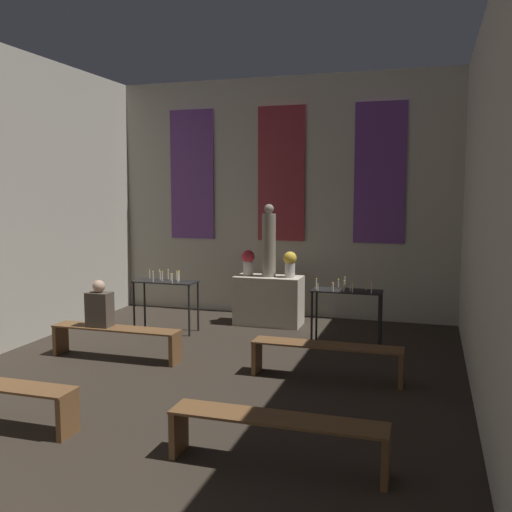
% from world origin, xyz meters
% --- Properties ---
extents(wall_back, '(6.98, 0.16, 4.66)m').
position_xyz_m(wall_back, '(0.00, 10.62, 2.35)').
color(wall_back, '#B2AD9E').
rests_on(wall_back, ground_plane).
extents(wall_right, '(0.12, 10.81, 4.66)m').
position_xyz_m(wall_right, '(3.43, 5.28, 2.33)').
color(wall_right, '#B2AD9E').
rests_on(wall_right, ground_plane).
extents(altar, '(1.23, 0.59, 0.90)m').
position_xyz_m(altar, '(0.00, 9.67, 0.45)').
color(altar, '#BCB29E').
rests_on(altar, ground_plane).
extents(statue, '(0.25, 0.25, 1.33)m').
position_xyz_m(statue, '(0.00, 9.67, 1.53)').
color(statue, gray).
rests_on(statue, altar).
extents(flower_vase_left, '(0.24, 0.24, 0.47)m').
position_xyz_m(flower_vase_left, '(-0.40, 9.67, 1.17)').
color(flower_vase_left, beige).
rests_on(flower_vase_left, altar).
extents(flower_vase_right, '(0.24, 0.24, 0.47)m').
position_xyz_m(flower_vase_right, '(0.40, 9.67, 1.17)').
color(flower_vase_right, beige).
rests_on(flower_vase_right, altar).
extents(candle_rack_left, '(1.11, 0.45, 1.10)m').
position_xyz_m(candle_rack_left, '(-1.58, 8.64, 0.76)').
color(candle_rack_left, black).
rests_on(candle_rack_left, ground_plane).
extents(candle_rack_right, '(1.11, 0.45, 1.10)m').
position_xyz_m(candle_rack_right, '(1.58, 8.64, 0.76)').
color(candle_rack_right, black).
rests_on(candle_rack_right, ground_plane).
extents(pew_second_right, '(1.98, 0.36, 0.47)m').
position_xyz_m(pew_second_right, '(1.57, 4.40, 0.34)').
color(pew_second_right, brown).
rests_on(pew_second_right, ground_plane).
extents(pew_back_left, '(1.98, 0.36, 0.47)m').
position_xyz_m(pew_back_left, '(-1.57, 6.93, 0.34)').
color(pew_back_left, brown).
rests_on(pew_back_left, ground_plane).
extents(pew_back_right, '(1.98, 0.36, 0.47)m').
position_xyz_m(pew_back_right, '(1.57, 6.93, 0.34)').
color(pew_back_right, brown).
rests_on(pew_back_right, ground_plane).
extents(person_seated, '(0.36, 0.24, 0.69)m').
position_xyz_m(person_seated, '(-1.83, 6.93, 0.77)').
color(person_seated, '#4C4238').
rests_on(person_seated, pew_back_left).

